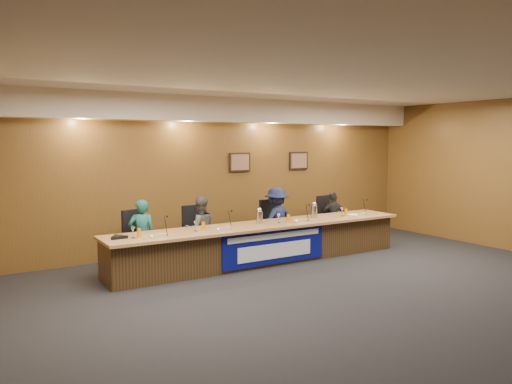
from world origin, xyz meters
TOP-DOWN VIEW (x-y plane):
  - floor at (0.00, 0.00)m, footprint 10.00×10.00m
  - ceiling at (0.00, 0.00)m, footprint 10.00×8.00m
  - wall_back at (0.00, 4.00)m, footprint 10.00×0.04m
  - soffit at (0.00, 3.75)m, footprint 10.00×0.50m
  - dais_body at (0.00, 2.40)m, footprint 6.00×0.80m
  - dais_top at (0.00, 2.35)m, footprint 6.10×0.95m
  - banner at (0.00, 1.99)m, footprint 2.20×0.02m
  - banner_text_upper at (0.00, 1.97)m, footprint 2.00×0.01m
  - banner_text_lower at (0.00, 1.97)m, footprint 1.60×0.01m
  - wall_photo_left at (0.40, 3.97)m, footprint 0.52×0.04m
  - wall_photo_right at (2.00, 3.97)m, footprint 0.52×0.04m
  - panelist_a at (-2.17, 3.00)m, footprint 0.53×0.41m
  - panelist_b at (-1.03, 3.00)m, footprint 0.69×0.58m
  - panelist_c at (0.72, 3.00)m, footprint 0.95×0.65m
  - panelist_d at (2.26, 3.00)m, footprint 0.74×0.45m
  - office_chair_a at (-2.17, 3.10)m, footprint 0.61×0.61m
  - office_chair_b at (-1.03, 3.10)m, footprint 0.53×0.53m
  - office_chair_c at (0.72, 3.10)m, footprint 0.49×0.49m
  - office_chair_d at (2.26, 3.10)m, footprint 0.56×0.56m
  - nameplate_a at (-2.19, 2.07)m, footprint 0.24×0.08m
  - microphone_a at (-2.03, 2.24)m, footprint 0.07×0.07m
  - juice_glass_a at (-2.46, 2.28)m, footprint 0.06×0.06m
  - water_glass_a at (-2.56, 2.29)m, footprint 0.08×0.08m
  - nameplate_b at (-0.99, 2.07)m, footprint 0.24×0.08m
  - microphone_b at (-0.82, 2.24)m, footprint 0.07×0.07m
  - juice_glass_b at (-1.28, 2.33)m, footprint 0.06×0.06m
  - water_glass_b at (-1.43, 2.33)m, footprint 0.08×0.08m
  - nameplate_c at (0.72, 2.12)m, footprint 0.24×0.08m
  - microphone_c at (0.89, 2.23)m, footprint 0.07×0.07m
  - juice_glass_c at (0.50, 2.27)m, footprint 0.06×0.06m
  - water_glass_c at (0.30, 2.30)m, footprint 0.08×0.08m
  - nameplate_d at (2.24, 2.10)m, footprint 0.24×0.08m
  - microphone_d at (2.45, 2.25)m, footprint 0.07×0.07m
  - juice_glass_d at (2.00, 2.30)m, footprint 0.06×0.06m
  - water_glass_d at (1.89, 2.31)m, footprint 0.08×0.08m
  - carafe_mid at (-0.06, 2.44)m, footprint 0.13×0.13m
  - carafe_right at (1.27, 2.45)m, footprint 0.13×0.13m
  - speakerphone at (-2.77, 2.38)m, footprint 0.32×0.32m
  - paper_stack at (2.26, 2.31)m, footprint 0.26×0.33m

SIDE VIEW (x-z plane):
  - floor at x=0.00m, z-range 0.00..0.00m
  - banner_text_lower at x=0.00m, z-range 0.16..0.44m
  - dais_body at x=0.00m, z-range 0.00..0.70m
  - banner at x=0.00m, z-range 0.05..0.71m
  - office_chair_a at x=-2.17m, z-range 0.44..0.52m
  - office_chair_b at x=-1.03m, z-range 0.44..0.52m
  - office_chair_c at x=0.72m, z-range 0.44..0.52m
  - office_chair_d at x=2.26m, z-range 0.44..0.52m
  - banner_text_upper at x=0.00m, z-range 0.53..0.63m
  - panelist_d at x=2.26m, z-range 0.00..1.17m
  - panelist_b at x=-1.03m, z-range 0.00..1.28m
  - panelist_a at x=-2.17m, z-range 0.00..1.28m
  - panelist_c at x=0.72m, z-range 0.00..1.35m
  - dais_top at x=0.00m, z-range 0.70..0.75m
  - paper_stack at x=2.26m, z-range 0.75..0.76m
  - microphone_a at x=-2.03m, z-range 0.75..0.77m
  - microphone_b at x=-0.82m, z-range 0.75..0.77m
  - microphone_c at x=0.89m, z-range 0.75..0.77m
  - microphone_d at x=2.45m, z-range 0.75..0.77m
  - speakerphone at x=-2.77m, z-range 0.75..0.80m
  - nameplate_a at x=-2.19m, z-range 0.74..0.85m
  - nameplate_b at x=-0.99m, z-range 0.74..0.85m
  - nameplate_c at x=0.72m, z-range 0.74..0.85m
  - nameplate_d at x=2.24m, z-range 0.74..0.85m
  - juice_glass_a at x=-2.46m, z-range 0.75..0.90m
  - juice_glass_b at x=-1.28m, z-range 0.75..0.90m
  - juice_glass_c at x=0.50m, z-range 0.75..0.90m
  - juice_glass_d at x=2.00m, z-range 0.75..0.90m
  - water_glass_a at x=-2.56m, z-range 0.75..0.93m
  - water_glass_b at x=-1.43m, z-range 0.75..0.93m
  - water_glass_c at x=0.30m, z-range 0.75..0.93m
  - water_glass_d at x=1.89m, z-range 0.75..0.93m
  - carafe_mid at x=-0.06m, z-range 0.75..0.99m
  - carafe_right at x=1.27m, z-range 0.75..1.01m
  - wall_back at x=0.00m, z-range 0.00..3.20m
  - wall_photo_left at x=0.40m, z-range 1.64..2.06m
  - wall_photo_right at x=2.00m, z-range 1.64..2.06m
  - soffit at x=0.00m, z-range 2.70..3.20m
  - ceiling at x=0.00m, z-range 3.18..3.22m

